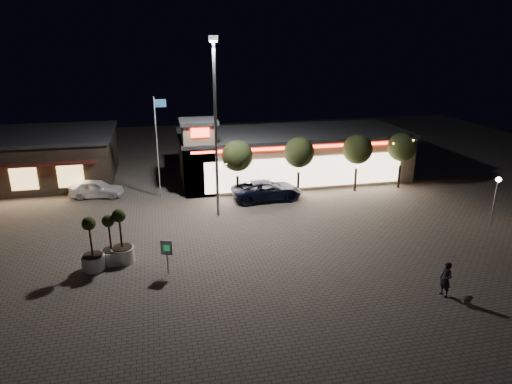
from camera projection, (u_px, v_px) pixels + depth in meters
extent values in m
plane|color=#635A50|center=(203.00, 269.00, 25.36)|extent=(90.00, 90.00, 0.00)
cube|color=gray|center=(292.00, 156.00, 41.56)|extent=(20.00, 8.00, 4.00)
cube|color=#262628|center=(293.00, 133.00, 40.87)|extent=(20.40, 8.40, 0.30)
cube|color=#FEE2BE|center=(306.00, 172.00, 37.94)|extent=(17.00, 0.12, 2.60)
cube|color=red|center=(307.00, 147.00, 37.22)|extent=(19.00, 0.10, 0.18)
cube|color=gray|center=(200.00, 159.00, 36.99)|extent=(2.60, 2.60, 5.80)
cube|color=#262628|center=(198.00, 121.00, 36.01)|extent=(3.00, 3.00, 0.30)
cube|color=red|center=(200.00, 133.00, 34.97)|extent=(1.40, 0.10, 0.70)
cube|color=#382D23|center=(19.00, 159.00, 40.35)|extent=(16.00, 10.00, 4.00)
cube|color=#262628|center=(15.00, 136.00, 39.66)|extent=(16.40, 10.40, 0.30)
cube|color=#FFC872|center=(24.00, 179.00, 36.11)|extent=(2.00, 0.12, 1.80)
cube|color=#FFC872|center=(71.00, 176.00, 36.83)|extent=(2.00, 0.12, 1.80)
cylinder|color=gray|center=(216.00, 133.00, 31.24)|extent=(0.20, 0.20, 12.00)
cube|color=gray|center=(213.00, 38.00, 29.25)|extent=(0.60, 0.40, 0.35)
cube|color=white|center=(213.00, 41.00, 29.31)|extent=(0.45, 0.30, 0.08)
cylinder|color=white|center=(157.00, 148.00, 35.69)|extent=(0.10, 0.10, 8.00)
cube|color=#245685|center=(160.00, 103.00, 34.65)|extent=(0.90, 0.04, 0.60)
cylinder|color=gray|center=(494.00, 204.00, 30.78)|extent=(0.12, 0.12, 3.20)
sphere|color=#FFE5B2|center=(499.00, 179.00, 30.24)|extent=(0.36, 0.36, 0.36)
cylinder|color=#332319|center=(238.00, 188.00, 36.04)|extent=(0.20, 0.20, 1.92)
sphere|color=#2D3819|center=(237.00, 156.00, 35.20)|extent=(2.42, 2.42, 2.42)
cylinder|color=#332319|center=(298.00, 184.00, 37.06)|extent=(0.20, 0.20, 1.92)
sphere|color=#2D3819|center=(299.00, 152.00, 36.22)|extent=(2.42, 2.42, 2.42)
cylinder|color=#332319|center=(355.00, 180.00, 38.08)|extent=(0.20, 0.20, 1.92)
sphere|color=#2D3819|center=(358.00, 149.00, 37.25)|extent=(2.42, 2.42, 2.42)
cylinder|color=#332319|center=(399.00, 177.00, 38.90)|extent=(0.20, 0.20, 1.92)
sphere|color=#2D3819|center=(402.00, 147.00, 38.06)|extent=(2.42, 2.42, 2.42)
imported|color=black|center=(267.00, 190.00, 36.09)|extent=(5.67, 2.81, 1.55)
imported|color=white|center=(97.00, 189.00, 36.64)|extent=(4.43, 2.35, 1.44)
imported|color=black|center=(446.00, 280.00, 22.49)|extent=(0.56, 0.74, 1.81)
cube|color=#59514C|center=(466.00, 300.00, 21.91)|extent=(0.44, 0.21, 0.22)
sphere|color=#59514C|center=(471.00, 297.00, 21.96)|extent=(0.20, 0.20, 0.20)
cylinder|color=silver|center=(112.00, 256.00, 25.99)|extent=(1.19, 1.19, 0.79)
cylinder|color=black|center=(111.00, 250.00, 25.85)|extent=(1.03, 1.03, 0.06)
cylinder|color=#332319|center=(110.00, 235.00, 25.56)|extent=(0.10, 0.10, 1.79)
sphere|color=#2D3819|center=(108.00, 221.00, 25.29)|extent=(0.70, 0.70, 0.70)
cylinder|color=silver|center=(94.00, 262.00, 25.24)|extent=(1.27, 1.27, 0.84)
cylinder|color=black|center=(93.00, 255.00, 25.10)|extent=(1.10, 1.10, 0.06)
cylinder|color=#332319|center=(91.00, 239.00, 24.78)|extent=(0.11, 0.11, 1.90)
sphere|color=#2D3819|center=(89.00, 224.00, 24.50)|extent=(0.74, 0.74, 0.74)
cylinder|color=silver|center=(123.00, 255.00, 26.10)|extent=(1.32, 1.32, 0.88)
cylinder|color=black|center=(122.00, 247.00, 25.95)|extent=(1.14, 1.14, 0.07)
cylinder|color=#332319|center=(120.00, 231.00, 25.62)|extent=(0.11, 0.11, 1.97)
sphere|color=#2D3819|center=(119.00, 216.00, 25.32)|extent=(0.77, 0.77, 0.77)
cylinder|color=gray|center=(168.00, 263.00, 24.77)|extent=(0.08, 0.08, 1.18)
cube|color=white|center=(166.00, 248.00, 24.47)|extent=(0.62, 0.29, 0.84)
cube|color=#16873D|center=(167.00, 248.00, 24.43)|extent=(0.33, 0.14, 0.35)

